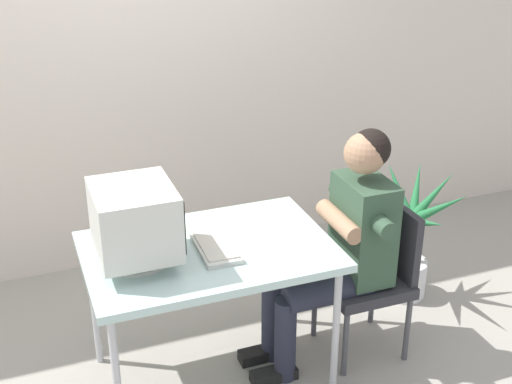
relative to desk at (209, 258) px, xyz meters
name	(u,v)px	position (x,y,z in m)	size (l,w,h in m)	color
ground_plane	(213,376)	(0.00, 0.00, -0.70)	(12.00, 12.00, 0.00)	#9E998E
wall_back	(184,29)	(0.30, 1.40, 0.80)	(8.00, 0.10, 3.00)	beige
desk	(209,258)	(0.00, 0.00, 0.00)	(1.17, 0.78, 0.76)	#B7B7BC
crt_monitor	(136,221)	(-0.34, -0.02, 0.27)	(0.36, 0.39, 0.37)	silver
keyboard	(212,241)	(0.03, 0.03, 0.07)	(0.18, 0.48, 0.03)	silver
office_chair	(374,271)	(0.88, -0.05, -0.23)	(0.42, 0.42, 0.83)	#4C4C51
person_seated	(341,242)	(0.68, -0.05, -0.02)	(0.74, 0.54, 1.26)	#334C38
potted_plant	(409,240)	(1.34, 0.32, -0.32)	(0.61, 0.64, 0.81)	silver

